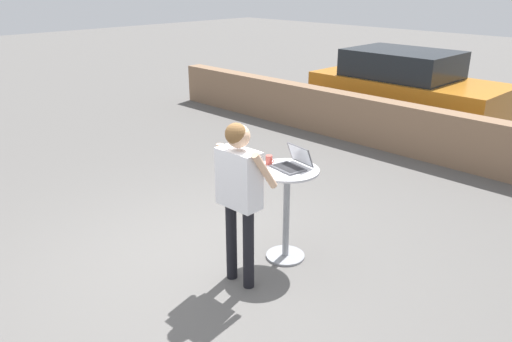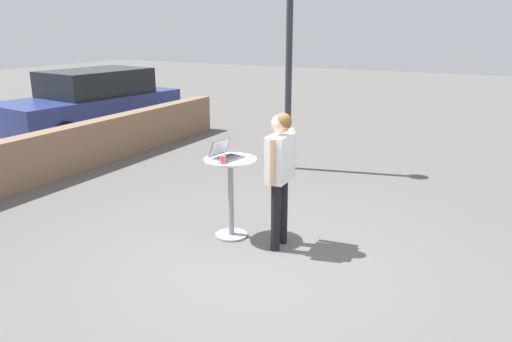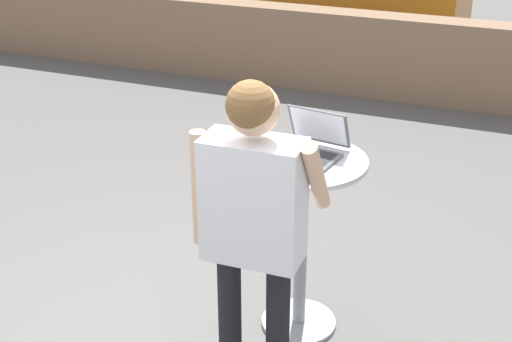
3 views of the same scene
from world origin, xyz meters
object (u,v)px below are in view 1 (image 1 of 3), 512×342
at_px(coffee_mug, 269,160).
at_px(standing_person, 239,184).
at_px(cafe_table, 287,201).
at_px(laptop, 293,163).
at_px(parked_car_near_street, 406,87).

relative_size(coffee_mug, standing_person, 0.06).
bearing_deg(cafe_table, laptop, 82.78).
relative_size(cafe_table, standing_person, 0.62).
bearing_deg(laptop, cafe_table, -97.22).
relative_size(coffee_mug, parked_car_near_street, 0.03).
distance_m(cafe_table, standing_person, 0.79).
distance_m(cafe_table, coffee_mug, 0.47).
bearing_deg(parked_car_near_street, standing_person, -74.25).
xyz_separation_m(standing_person, parked_car_near_street, (-1.80, 6.38, -0.28)).
bearing_deg(parked_car_near_street, cafe_table, -72.44).
bearing_deg(cafe_table, standing_person, -90.19).
distance_m(standing_person, parked_car_near_street, 6.63).
xyz_separation_m(cafe_table, coffee_mug, (-0.23, -0.03, 0.41)).
height_order(laptop, parked_car_near_street, parked_car_near_street).
height_order(coffee_mug, parked_car_near_street, parked_car_near_street).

